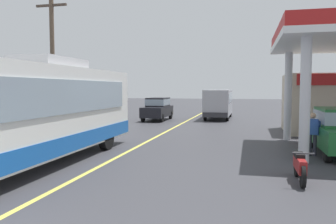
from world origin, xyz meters
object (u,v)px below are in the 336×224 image
object	(u,v)px
pedestrian_near_pump	(313,132)
car_trailing_behind_bus	(158,108)
coach_bus_main	(35,115)
motorcycle_parked_forecourt	(300,166)
minibus_opposing_lane	(219,101)

from	to	relation	value
pedestrian_near_pump	car_trailing_behind_bus	bearing A→B (deg)	127.12
coach_bus_main	pedestrian_near_pump	xyz separation A→B (m)	(9.34, 3.95, -0.79)
car_trailing_behind_bus	pedestrian_near_pump	bearing A→B (deg)	-52.88
pedestrian_near_pump	coach_bus_main	bearing A→B (deg)	-157.06
motorcycle_parked_forecourt	pedestrian_near_pump	xyz separation A→B (m)	(0.99, 3.99, 0.49)
car_trailing_behind_bus	minibus_opposing_lane	bearing A→B (deg)	29.23
motorcycle_parked_forecourt	pedestrian_near_pump	world-z (taller)	pedestrian_near_pump
coach_bus_main	motorcycle_parked_forecourt	distance (m)	8.44
car_trailing_behind_bus	coach_bus_main	bearing A→B (deg)	-89.01
motorcycle_parked_forecourt	pedestrian_near_pump	bearing A→B (deg)	76.04
minibus_opposing_lane	car_trailing_behind_bus	world-z (taller)	minibus_opposing_lane
motorcycle_parked_forecourt	pedestrian_near_pump	size ratio (longest dim) A/B	1.08
minibus_opposing_lane	motorcycle_parked_forecourt	xyz separation A→B (m)	(3.96, -19.33, -1.03)
minibus_opposing_lane	pedestrian_near_pump	distance (m)	16.12
minibus_opposing_lane	pedestrian_near_pump	world-z (taller)	minibus_opposing_lane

